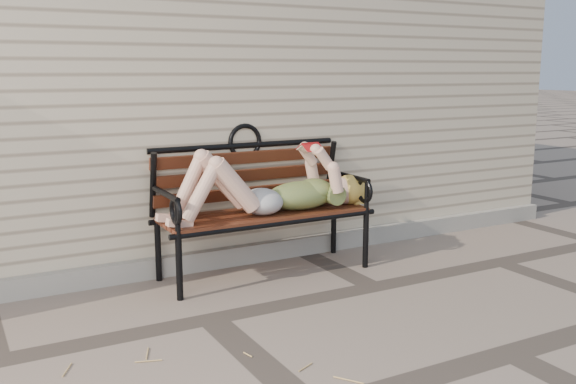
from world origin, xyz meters
TOP-DOWN VIEW (x-y plane):
  - ground at (0.00, 0.00)m, footprint 80.00×80.00m
  - house_wall at (0.00, 3.00)m, footprint 8.00×4.00m
  - foundation_strip at (0.00, 0.97)m, footprint 8.00×0.10m
  - garden_bench at (0.71, 0.76)m, footprint 1.73×0.69m
  - reading_woman at (0.72, 0.62)m, footprint 1.64×0.37m

SIDE VIEW (x-z plane):
  - ground at x=0.00m, z-range 0.00..0.00m
  - foundation_strip at x=0.00m, z-range 0.00..0.15m
  - garden_bench at x=0.71m, z-range 0.07..1.19m
  - reading_woman at x=0.72m, z-range 0.41..0.92m
  - house_wall at x=0.00m, z-range 0.00..3.00m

